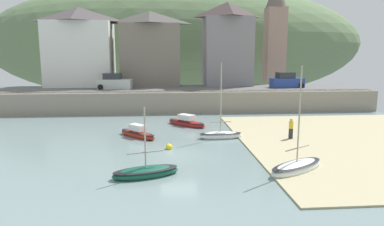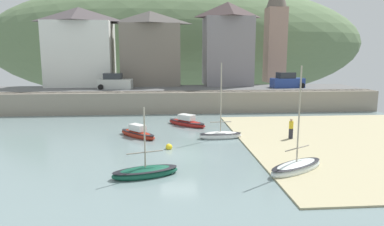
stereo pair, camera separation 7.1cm
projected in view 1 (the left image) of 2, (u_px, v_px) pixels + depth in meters
ground at (222, 215)px, 14.64m from camera, size 48.00×41.00×0.61m
quay_seawall at (172, 100)px, 40.90m from camera, size 48.00×9.40×2.40m
hillside_backdrop at (177, 44)px, 76.83m from camera, size 80.00×44.00×24.87m
waterfront_building_left at (80, 47)px, 46.44m from camera, size 8.76×5.93×10.24m
waterfront_building_centre at (150, 48)px, 47.21m from camera, size 8.10×4.86×9.84m
waterfront_building_right at (227, 43)px, 47.94m from camera, size 6.58×6.14×11.12m
church_with_spire at (275, 27)px, 52.08m from camera, size 3.00×3.00×15.73m
sailboat_far_left at (297, 167)px, 20.44m from camera, size 4.29×3.41×6.32m
sailboat_white_hull at (138, 133)px, 28.81m from camera, size 3.55×3.70×1.20m
motorboat_with_cabin at (146, 172)px, 19.72m from camera, size 4.03×2.47×4.07m
sailboat_blue_trim at (187, 122)px, 33.31m from camera, size 3.98×4.01×1.22m
rowboat_small_beached at (220, 135)px, 28.40m from camera, size 3.57×1.30×6.22m
parked_car_near_slipway at (114, 82)px, 43.17m from camera, size 4.23×2.05×1.95m
parked_car_by_wall at (287, 81)px, 44.90m from camera, size 4.26×2.13×1.95m
person_on_slipway at (291, 128)px, 27.78m from camera, size 0.34×0.34×1.62m
mooring_buoy at (169, 147)px, 25.25m from camera, size 0.49×0.49×0.49m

